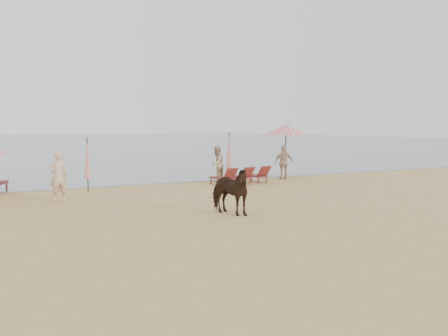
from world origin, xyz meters
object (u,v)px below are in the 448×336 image
object	(u,v)px
umbrella_closed_right	(229,151)
umbrella_open_right	(286,130)
umbrella_closed_left	(87,158)
beachgoer_left	(58,176)
cow	(229,191)
beachgoer_right_a	(217,164)
beachgoer_right_b	(284,162)
lounger_cluster_right	(242,176)

from	to	relation	value
umbrella_closed_right	umbrella_open_right	bearing A→B (deg)	5.08
umbrella_closed_left	beachgoer_left	size ratio (longest dim) A/B	1.22
umbrella_open_right	beachgoer_left	xyz separation A→B (m)	(-11.91, -3.01, -1.58)
umbrella_open_right	umbrella_closed_left	xyz separation A→B (m)	(-10.38, -0.79, -1.12)
umbrella_closed_left	cow	bearing A→B (deg)	-70.26
umbrella_closed_left	cow	distance (m)	7.84
umbrella_open_right	beachgoer_right_a	distance (m)	4.25
umbrella_open_right	umbrella_closed_left	world-z (taller)	umbrella_open_right
umbrella_closed_left	umbrella_closed_right	distance (m)	6.89
umbrella_open_right	cow	bearing A→B (deg)	-127.92
umbrella_open_right	umbrella_closed_left	bearing A→B (deg)	-170.00
umbrella_closed_left	umbrella_open_right	bearing A→B (deg)	4.36
umbrella_open_right	beachgoer_left	world-z (taller)	umbrella_open_right
umbrella_closed_right	beachgoer_right_b	bearing A→B (deg)	-7.75
lounger_cluster_right	umbrella_closed_left	bearing A→B (deg)	167.73
beachgoer_left	beachgoer_right_a	world-z (taller)	beachgoer_left
beachgoer_left	beachgoer_right_a	bearing A→B (deg)	-167.55
beachgoer_right_a	lounger_cluster_right	bearing A→B (deg)	73.05
lounger_cluster_right	beachgoer_right_b	size ratio (longest dim) A/B	1.57
beachgoer_left	umbrella_open_right	bearing A→B (deg)	-175.27
lounger_cluster_right	beachgoer_right_a	bearing A→B (deg)	100.98
beachgoer_right_b	cow	bearing A→B (deg)	56.89
lounger_cluster_right	umbrella_closed_left	size ratio (longest dim) A/B	1.21
umbrella_closed_right	cow	world-z (taller)	umbrella_closed_right
beachgoer_left	beachgoer_right_a	xyz separation A→B (m)	(7.99, 3.21, -0.06)
lounger_cluster_right	umbrella_open_right	bearing A→B (deg)	13.38
umbrella_closed_left	beachgoer_right_a	distance (m)	6.56
cow	beachgoer_right_b	distance (m)	10.31
beachgoer_right_a	beachgoer_right_b	bearing A→B (deg)	128.79
cow	beachgoer_left	xyz separation A→B (m)	(-4.17, 5.14, 0.19)
umbrella_closed_right	beachgoer_right_a	xyz separation A→B (m)	(-0.41, 0.52, -0.63)
umbrella_closed_left	umbrella_closed_right	xyz separation A→B (m)	(6.87, 0.48, 0.11)
cow	beachgoer_left	distance (m)	6.62
umbrella_closed_left	lounger_cluster_right	bearing A→B (deg)	-4.36
umbrella_closed_left	beachgoer_left	distance (m)	2.73
umbrella_closed_right	beachgoer_left	distance (m)	8.84
umbrella_open_right	beachgoer_left	bearing A→B (deg)	-160.20
lounger_cluster_right	umbrella_open_right	world-z (taller)	umbrella_open_right
umbrella_closed_right	beachgoer_left	xyz separation A→B (m)	(-8.40, -2.69, -0.57)
lounger_cluster_right	beachgoer_right_a	world-z (taller)	beachgoer_right_a
lounger_cluster_right	beachgoer_left	world-z (taller)	beachgoer_left
cow	beachgoer_right_a	world-z (taller)	beachgoer_right_a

